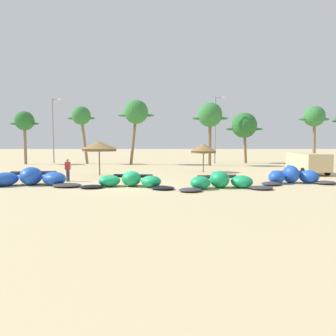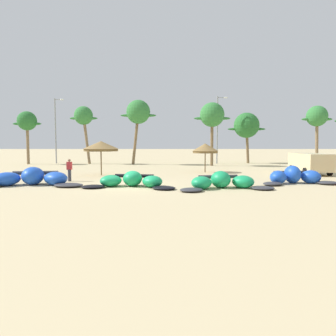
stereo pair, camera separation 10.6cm
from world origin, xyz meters
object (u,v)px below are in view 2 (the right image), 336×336
parked_van (308,162)px  palm_center_right (245,126)px  palm_left_of_gap (137,113)px  kite_right_of_center (293,177)px  person_near_kites (68,170)px  lamppost_west (55,127)px  beach_umbrella_middle (204,148)px  palm_left (82,117)px  kite_center (221,182)px  kite_left_of_center (130,181)px  palm_leftmost (25,122)px  lamppost_west_center (217,127)px  beach_umbrella_near_van (99,146)px  kite_left (30,179)px  palm_right_of_gap (315,117)px  palm_center_left (211,116)px

parked_van → palm_center_right: size_ratio=0.74×
palm_left_of_gap → kite_right_of_center: bearing=-57.9°
person_near_kites → lamppost_west: 22.92m
beach_umbrella_middle → palm_left: palm_left is taller
kite_center → person_near_kites: 11.11m
palm_left_of_gap → lamppost_west: lamppost_west is taller
parked_van → kite_left_of_center: bearing=-150.1°
kite_left_of_center → palm_center_right: 27.92m
beach_umbrella_middle → kite_center: bearing=-91.0°
palm_leftmost → lamppost_west: 3.73m
parked_van → person_near_kites: (-19.82, -5.65, -0.27)m
person_near_kites → lamppost_west: lamppost_west is taller
palm_left → palm_center_right: 21.96m
kite_right_of_center → palm_center_right: 23.16m
palm_leftmost → lamppost_west_center: size_ratio=0.77×
parked_van → lamppost_west: size_ratio=0.59×
beach_umbrella_near_van → parked_van: (18.42, 1.30, -1.41)m
beach_umbrella_middle → lamppost_west_center: size_ratio=0.31×
lamppost_west_center → palm_left_of_gap: bearing=-171.3°
parked_van → palm_leftmost: bearing=156.6°
palm_leftmost → lamppost_west: (3.09, 1.99, -0.62)m
kite_left_of_center → palm_center_right: (13.07, 24.20, 4.76)m
beach_umbrella_near_van → person_near_kites: size_ratio=1.88×
kite_left_of_center → beach_umbrella_middle: (5.83, 10.20, 1.90)m
kite_left → lamppost_west: size_ratio=0.83×
kite_left → lamppost_west_center: 27.71m
kite_center → lamppost_west: (-18.58, 24.77, 4.48)m
person_near_kites → palm_leftmost: size_ratio=0.24×
kite_center → beach_umbrella_near_van: bearing=138.2°
lamppost_west → kite_left: bearing=-74.9°
person_near_kites → palm_right_of_gap: (25.36, 16.55, 5.09)m
beach_umbrella_middle → palm_left_of_gap: (-7.34, 11.31, 4.37)m
beach_umbrella_middle → palm_right_of_gap: (14.71, 9.32, 3.63)m
palm_right_of_gap → kite_center: bearing=-126.3°
palm_center_left → palm_right_of_gap: 12.88m
kite_left → palm_center_right: size_ratio=1.05×
person_near_kites → palm_left_of_gap: 19.72m
kite_right_of_center → parked_van: parked_van is taller
person_near_kites → palm_center_right: (17.90, 21.24, 4.32)m
beach_umbrella_near_van → palm_center_right: palm_center_right is taller
beach_umbrella_near_van → person_near_kites: beach_umbrella_near_van is taller
palm_leftmost → palm_center_left: palm_center_left is taller
beach_umbrella_near_van → palm_center_right: size_ratio=0.44×
palm_center_left → parked_van: bearing=-55.0°
kite_left_of_center → lamppost_west: (-12.94, 24.01, 4.51)m
lamppost_west → palm_center_left: bearing=-13.4°
kite_center → kite_right_of_center: size_ratio=1.09×
palm_left → palm_right_of_gap: palm_left is taller
palm_center_right → lamppost_west: lamppost_west is taller
lamppost_west → palm_leftmost: bearing=-147.3°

